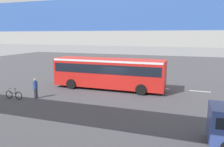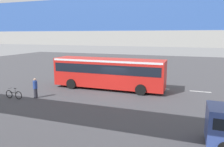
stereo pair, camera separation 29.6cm
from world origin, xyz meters
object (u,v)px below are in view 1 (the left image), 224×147
(bicycle_black, at_px, (14,95))
(pedestrian, at_px, (36,88))
(city_bus, at_px, (108,71))
(traffic_sign, at_px, (101,65))

(bicycle_black, height_order, pedestrian, pedestrian)
(city_bus, bearing_deg, traffic_sign, -57.01)
(city_bus, height_order, bicycle_black, city_bus)
(pedestrian, bearing_deg, traffic_sign, -106.67)
(city_bus, xyz_separation_m, traffic_sign, (2.32, -3.58, 0.01))
(city_bus, relative_size, traffic_sign, 4.12)
(pedestrian, relative_size, traffic_sign, 0.64)
(pedestrian, height_order, traffic_sign, traffic_sign)
(city_bus, bearing_deg, bicycle_black, 42.84)
(bicycle_black, height_order, traffic_sign, traffic_sign)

